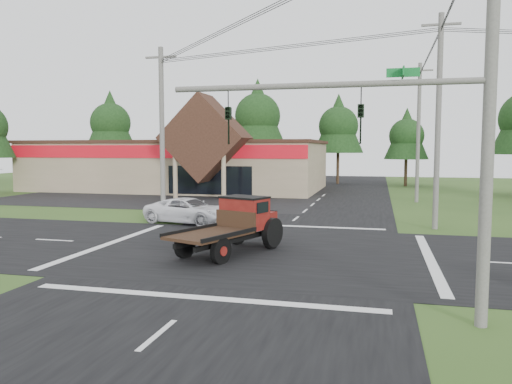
% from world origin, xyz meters
% --- Properties ---
extents(ground, '(120.00, 120.00, 0.00)m').
position_xyz_m(ground, '(0.00, 0.00, 0.00)').
color(ground, '#2B4619').
rests_on(ground, ground).
extents(road_ns, '(12.00, 120.00, 0.02)m').
position_xyz_m(road_ns, '(0.00, 0.00, 0.01)').
color(road_ns, black).
rests_on(road_ns, ground).
extents(road_ew, '(120.00, 12.00, 0.02)m').
position_xyz_m(road_ew, '(0.00, 0.00, 0.01)').
color(road_ew, black).
rests_on(road_ew, ground).
extents(parking_apron, '(28.00, 14.00, 0.02)m').
position_xyz_m(parking_apron, '(-14.00, 19.00, 0.01)').
color(parking_apron, black).
rests_on(parking_apron, ground).
extents(cvs_building, '(30.40, 18.20, 9.19)m').
position_xyz_m(cvs_building, '(-15.70, 29.57, 2.78)').
color(cvs_building, gray).
rests_on(cvs_building, ground).
extents(traffic_signal_mast, '(8.12, 0.24, 7.00)m').
position_xyz_m(traffic_signal_mast, '(5.82, -7.50, 4.43)').
color(traffic_signal_mast, '#595651').
rests_on(traffic_signal_mast, ground).
extents(utility_pole_nr, '(2.00, 0.30, 11.00)m').
position_xyz_m(utility_pole_nr, '(7.50, -7.50, 5.64)').
color(utility_pole_nr, '#595651').
rests_on(utility_pole_nr, ground).
extents(utility_pole_nw, '(2.00, 0.30, 10.50)m').
position_xyz_m(utility_pole_nw, '(-8.00, 8.00, 5.39)').
color(utility_pole_nw, '#595651').
rests_on(utility_pole_nw, ground).
extents(utility_pole_ne, '(2.00, 0.30, 11.50)m').
position_xyz_m(utility_pole_ne, '(8.00, 8.00, 5.89)').
color(utility_pole_ne, '#595651').
rests_on(utility_pole_ne, ground).
extents(utility_pole_n, '(2.00, 0.30, 11.20)m').
position_xyz_m(utility_pole_n, '(8.00, 22.00, 5.74)').
color(utility_pole_n, '#595651').
rests_on(utility_pole_n, ground).
extents(tree_row_a, '(6.72, 6.72, 12.12)m').
position_xyz_m(tree_row_a, '(-30.00, 40.00, 8.05)').
color(tree_row_a, '#332316').
rests_on(tree_row_a, ground).
extents(tree_row_b, '(5.60, 5.60, 10.10)m').
position_xyz_m(tree_row_b, '(-20.00, 42.00, 6.70)').
color(tree_row_b, '#332316').
rests_on(tree_row_b, ground).
extents(tree_row_c, '(7.28, 7.28, 13.13)m').
position_xyz_m(tree_row_c, '(-10.00, 41.00, 8.72)').
color(tree_row_c, '#332316').
rests_on(tree_row_c, ground).
extents(tree_row_d, '(6.16, 6.16, 11.11)m').
position_xyz_m(tree_row_d, '(0.00, 42.00, 7.38)').
color(tree_row_d, '#332316').
rests_on(tree_row_d, ground).
extents(tree_row_e, '(5.04, 5.04, 9.09)m').
position_xyz_m(tree_row_e, '(8.00, 40.00, 6.03)').
color(tree_row_e, '#332316').
rests_on(tree_row_e, ground).
extents(antique_flatbed_truck, '(4.06, 6.06, 2.37)m').
position_xyz_m(antique_flatbed_truck, '(-1.05, -0.85, 1.18)').
color(antique_flatbed_truck, '#530E0B').
rests_on(antique_flatbed_truck, ground).
extents(white_pickup, '(5.71, 3.49, 1.48)m').
position_xyz_m(white_pickup, '(-5.83, 6.83, 0.74)').
color(white_pickup, white).
rests_on(white_pickup, ground).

